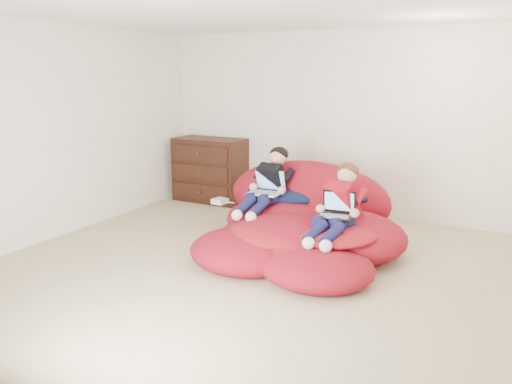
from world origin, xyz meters
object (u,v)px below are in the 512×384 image
object	(u,v)px
older_boy	(269,182)
younger_boy	(339,203)
laptop_black	(337,210)
dresser	(210,170)
beanbag_pile	(302,223)
laptop_white	(267,187)

from	to	relation	value
older_boy	younger_boy	distance (m)	1.03
younger_boy	laptop_black	size ratio (longest dim) A/B	2.82
dresser	laptop_black	world-z (taller)	dresser
younger_boy	laptop_black	world-z (taller)	younger_boy
beanbag_pile	older_boy	world-z (taller)	older_boy
dresser	laptop_white	world-z (taller)	dresser
older_boy	laptop_black	bearing A→B (deg)	-22.75
beanbag_pile	younger_boy	size ratio (longest dim) A/B	2.36
beanbag_pile	older_boy	size ratio (longest dim) A/B	2.35
older_boy	laptop_black	xyz separation A→B (m)	(0.97, -0.41, -0.12)
dresser	older_boy	distance (m)	2.02
younger_boy	beanbag_pile	bearing A→B (deg)	152.45
younger_boy	dresser	bearing A→B (deg)	149.01
dresser	laptop_black	xyz separation A→B (m)	(2.58, -1.61, 0.08)
beanbag_pile	laptop_black	xyz separation A→B (m)	(0.51, -0.33, 0.30)
beanbag_pile	laptop_black	size ratio (longest dim) A/B	6.65
beanbag_pile	laptop_white	size ratio (longest dim) A/B	6.61
beanbag_pile	older_boy	distance (m)	0.62
older_boy	laptop_white	world-z (taller)	older_boy
dresser	younger_boy	distance (m)	3.01
beanbag_pile	younger_boy	world-z (taller)	younger_boy
beanbag_pile	younger_boy	distance (m)	0.68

